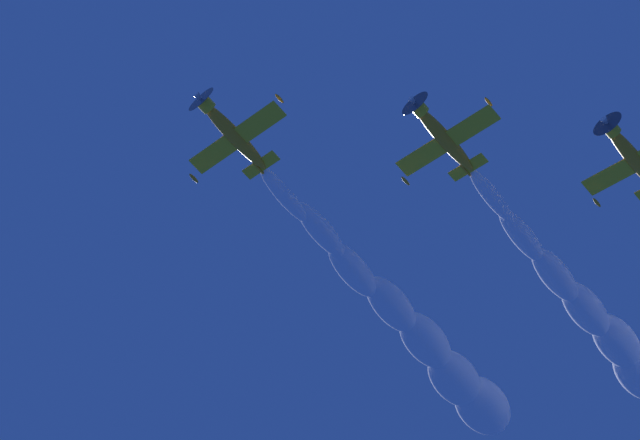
{
  "coord_description": "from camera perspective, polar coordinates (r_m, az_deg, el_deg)",
  "views": [
    {
      "loc": [
        -10.82,
        -29.47,
        1.73
      ],
      "look_at": [
        6.06,
        1.84,
        94.37
      ],
      "focal_mm": 68.04,
      "sensor_mm": 36.0,
      "label": 1
    }
  ],
  "objects": [
    {
      "name": "airplane_right_wingman",
      "position": [
        98.99,
        14.48,
        2.89
      ],
      "size": [
        8.36,
        8.87,
        3.63
      ],
      "color": "orange"
    },
    {
      "name": "smoke_trail_lead",
      "position": [
        105.42,
        5.19,
        -6.06
      ],
      "size": [
        31.58,
        14.75,
        4.96
      ],
      "color": "white"
    },
    {
      "name": "smoke_trail_left_wingman",
      "position": [
        109.53,
        13.97,
        -5.94
      ],
      "size": [
        31.76,
        14.98,
        4.98
      ],
      "color": "white"
    },
    {
      "name": "airplane_left_wingman",
      "position": [
        97.66,
        5.78,
        3.93
      ],
      "size": [
        8.36,
        8.96,
        3.58
      ],
      "color": "orange"
    },
    {
      "name": "airplane_lead",
      "position": [
        96.04,
        -4.16,
        4.09
      ],
      "size": [
        8.39,
        8.96,
        3.39
      ],
      "color": "orange"
    }
  ]
}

